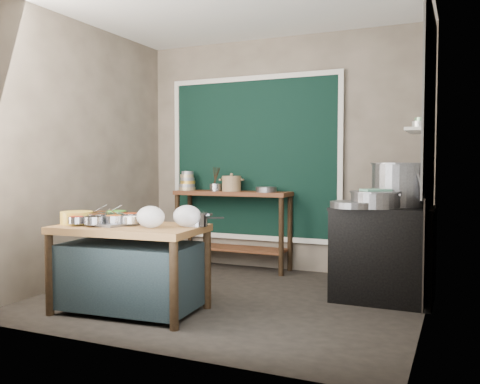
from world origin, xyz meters
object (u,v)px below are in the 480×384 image
at_px(prep_table, 130,269).
at_px(stove_block, 383,255).
at_px(yellow_basin, 77,218).
at_px(saucepan, 196,219).
at_px(back_counter, 232,230).
at_px(stock_pot, 398,185).
at_px(steamer, 375,199).
at_px(utensil_cup, 216,187).
at_px(ceramic_crock, 232,184).
at_px(condiment_tray, 108,223).

height_order(prep_table, stove_block, stove_block).
bearing_deg(prep_table, yellow_basin, -175.33).
relative_size(prep_table, saucepan, 5.90).
bearing_deg(back_counter, stock_pot, -17.65).
bearing_deg(stock_pot, steamer, -121.66).
height_order(utensil_cup, ceramic_crock, ceramic_crock).
xyz_separation_m(condiment_tray, saucepan, (0.77, 0.19, 0.05)).
bearing_deg(saucepan, stock_pot, 13.40).
bearing_deg(utensil_cup, back_counter, 9.69).
bearing_deg(yellow_basin, utensil_cup, 80.59).
distance_m(prep_table, back_counter, 2.03).
bearing_deg(prep_table, stock_pot, 29.95).
height_order(stove_block, condiment_tray, stove_block).
distance_m(prep_table, steamer, 2.27).
height_order(prep_table, back_counter, back_counter).
xyz_separation_m(prep_table, steamer, (1.89, 1.12, 0.58)).
distance_m(condiment_tray, utensil_cup, 2.01).
distance_m(saucepan, stock_pot, 1.95).
height_order(back_counter, utensil_cup, utensil_cup).
height_order(stock_pot, steamer, stock_pot).
distance_m(stove_block, condiment_tray, 2.55).
xyz_separation_m(back_counter, ceramic_crock, (-0.00, -0.02, 0.56)).
bearing_deg(yellow_basin, back_counter, 75.31).
bearing_deg(saucepan, yellow_basin, 169.66).
xyz_separation_m(stove_block, utensil_cup, (-2.11, 0.69, 0.57)).
bearing_deg(condiment_tray, yellow_basin, -163.66).
height_order(utensil_cup, steamer, utensil_cup).
relative_size(prep_table, stove_block, 1.39).
distance_m(prep_table, condiment_tray, 0.45).
xyz_separation_m(stove_block, ceramic_crock, (-1.90, 0.71, 0.61)).
height_order(back_counter, ceramic_crock, ceramic_crock).
xyz_separation_m(prep_table, yellow_basin, (-0.51, -0.08, 0.43)).
bearing_deg(condiment_tray, prep_table, -0.92).
bearing_deg(saucepan, utensil_cup, 86.62).
bearing_deg(yellow_basin, saucepan, 14.52).
relative_size(prep_table, yellow_basin, 4.47).
bearing_deg(steamer, saucepan, -145.58).
distance_m(prep_table, utensil_cup, 2.09).
xyz_separation_m(ceramic_crock, steamer, (1.85, -0.89, -0.08)).
bearing_deg(stock_pot, ceramic_crock, 162.84).
distance_m(utensil_cup, steamer, 2.24).
distance_m(saucepan, ceramic_crock, 1.90).
height_order(back_counter, stove_block, back_counter).
distance_m(stock_pot, steamer, 0.34).
height_order(saucepan, steamer, steamer).
relative_size(prep_table, utensil_cup, 8.33).
height_order(saucepan, stock_pot, stock_pot).
relative_size(condiment_tray, yellow_basin, 1.76).
xyz_separation_m(prep_table, utensil_cup, (-0.17, 1.99, 0.62)).
distance_m(saucepan, utensil_cup, 1.94).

